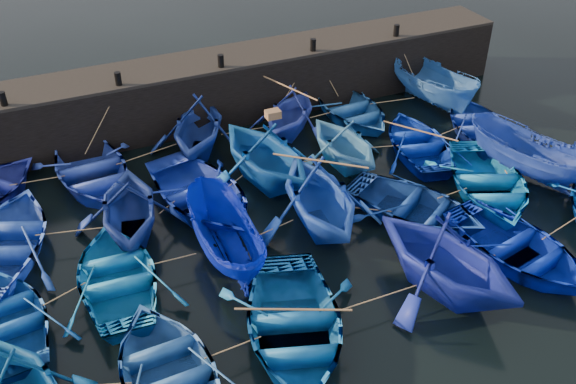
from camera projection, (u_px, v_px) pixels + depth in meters
name	position (u px, v px, depth m)	size (l,w,h in m)	color
ground	(331.00, 266.00, 19.39)	(120.00, 120.00, 0.00)	black
quay_wall	(216.00, 90.00, 26.55)	(26.00, 2.50, 2.50)	black
quay_top	(214.00, 60.00, 25.80)	(26.00, 2.50, 0.12)	black
bollard_0	(3.00, 99.00, 22.26)	(0.24, 0.24, 0.50)	black
bollard_1	(118.00, 79.00, 23.61)	(0.24, 0.24, 0.50)	black
bollard_2	(221.00, 61.00, 24.95)	(0.24, 0.24, 0.50)	black
bollard_3	(313.00, 45.00, 26.30)	(0.24, 0.24, 0.50)	black
bollard_4	(396.00, 30.00, 27.64)	(0.24, 0.24, 0.50)	black
boat_1	(91.00, 170.00, 22.78)	(3.72, 5.20, 1.08)	blue
boat_2	(198.00, 125.00, 24.24)	(3.76, 4.36, 2.30)	navy
boat_3	(290.00, 112.00, 25.44)	(3.31, 3.84, 2.02)	#293EB5
boat_4	(352.00, 109.00, 26.75)	(3.34, 4.66, 0.97)	#20599F
boat_5	(433.00, 85.00, 27.55)	(1.88, 4.99, 1.93)	#2A5DA4
boat_6	(4.00, 243.00, 19.42)	(3.86, 5.40, 1.12)	#2043B1
boat_7	(129.00, 206.00, 20.03)	(3.68, 4.27, 2.25)	navy
boat_8	(201.00, 194.00, 21.53)	(3.87, 5.41, 1.12)	blue
boat_9	(266.00, 152.00, 22.37)	(4.22, 4.89, 2.58)	#0E4FA0
boat_10	(344.00, 142.00, 23.45)	(3.38, 3.92, 2.06)	#3578C4
boat_11	(418.00, 142.00, 24.54)	(3.24, 4.53, 0.94)	#0728A5
boat_12	(478.00, 124.00, 25.74)	(3.23, 4.51, 0.94)	#19369C
boat_13	(9.00, 318.00, 17.01)	(3.07, 4.29, 0.89)	#0E489B
boat_14	(118.00, 275.00, 18.32)	(3.41, 4.76, 0.99)	blue
boat_15	(224.00, 237.00, 19.13)	(1.71, 4.55, 1.76)	#021399
boat_16	(319.00, 195.00, 20.27)	(4.11, 4.76, 2.51)	blue
boat_17	(415.00, 206.00, 21.08)	(3.41, 4.77, 0.99)	navy
boat_18	(488.00, 182.00, 22.15)	(3.76, 5.26, 1.09)	blue
boat_19	(527.00, 156.00, 22.87)	(1.79, 4.74, 1.83)	navy
boat_21	(169.00, 372.00, 15.48)	(3.47, 4.85, 1.01)	#1E5090
boat_22	(293.00, 326.00, 16.64)	(3.84, 5.37, 1.11)	#0E579A
boat_23	(447.00, 257.00, 17.79)	(4.19, 4.86, 2.56)	navy
boat_24	(519.00, 248.00, 19.29)	(3.54, 4.95, 1.03)	#041FBA
wooden_crate	(273.00, 114.00, 21.66)	(0.50, 0.36, 0.28)	brown
mooring_ropes	(264.00, 163.00, 22.53)	(18.25, 11.86, 2.10)	tan
loose_oars	(335.00, 159.00, 21.24)	(10.61, 12.17, 1.63)	#99724C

